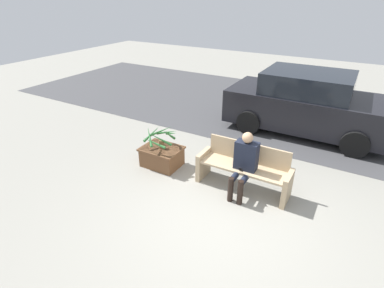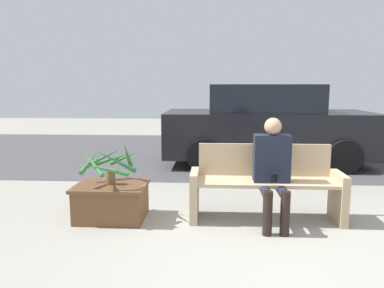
% 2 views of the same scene
% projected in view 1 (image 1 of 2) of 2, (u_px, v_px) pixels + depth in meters
% --- Properties ---
extents(ground_plane, '(30.00, 30.00, 0.00)m').
position_uv_depth(ground_plane, '(222.00, 218.00, 5.11)').
color(ground_plane, gray).
extents(road_surface, '(20.00, 6.00, 0.01)m').
position_uv_depth(road_surface, '(298.00, 113.00, 9.48)').
color(road_surface, '#424244').
rests_on(road_surface, ground_plane).
extents(bench, '(1.80, 0.52, 0.89)m').
position_uv_depth(bench, '(244.00, 168.00, 5.73)').
color(bench, tan).
rests_on(bench, ground_plane).
extents(person_seated, '(0.41, 0.59, 1.24)m').
position_uv_depth(person_seated, '(244.00, 161.00, 5.45)').
color(person_seated, black).
rests_on(person_seated, ground_plane).
extents(planter_box, '(0.85, 0.66, 0.43)m').
position_uv_depth(planter_box, '(162.00, 156.00, 6.57)').
color(planter_box, brown).
rests_on(planter_box, ground_plane).
extents(potted_plant, '(0.74, 0.75, 0.55)m').
position_uv_depth(potted_plant, '(161.00, 136.00, 6.37)').
color(potted_plant, brown).
rests_on(potted_plant, planter_box).
extents(parked_car, '(4.15, 1.98, 1.63)m').
position_uv_depth(parked_car, '(307.00, 104.00, 7.93)').
color(parked_car, black).
rests_on(parked_car, ground_plane).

